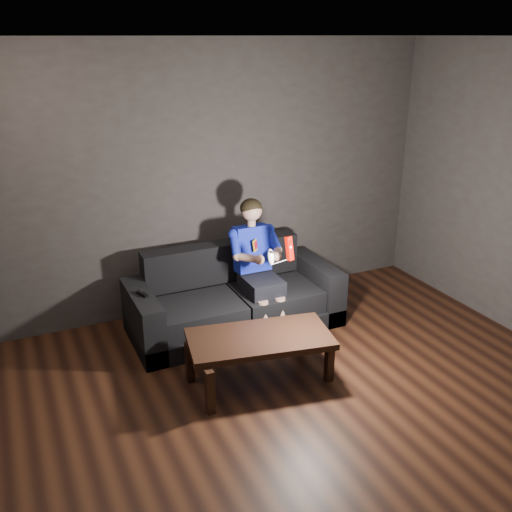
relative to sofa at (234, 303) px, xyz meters
name	(u,v)px	position (x,y,z in m)	size (l,w,h in m)	color
floor	(328,442)	(-0.06, -1.88, -0.25)	(5.00, 5.00, 0.00)	black
back_wall	(202,180)	(-0.06, 0.62, 1.10)	(5.00, 0.04, 2.70)	#352E2D
ceiling	(351,36)	(-0.06, -1.88, 2.45)	(5.00, 5.00, 0.02)	silver
sofa	(234,303)	(0.00, 0.00, 0.00)	(2.02, 0.87, 0.78)	black
child	(257,257)	(0.23, -0.04, 0.46)	(0.50, 0.62, 1.23)	black
wii_remote_red	(289,248)	(0.32, -0.52, 0.70)	(0.07, 0.09, 0.22)	#C00C02
nunchuk_white	(271,257)	(0.15, -0.51, 0.64)	(0.06, 0.09, 0.15)	white
wii_remote_black	(142,294)	(-0.91, -0.07, 0.31)	(0.08, 0.15, 0.03)	black
coffee_table	(260,342)	(-0.18, -0.97, 0.11)	(1.25, 0.78, 0.42)	black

